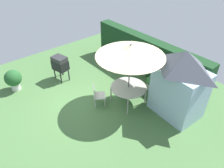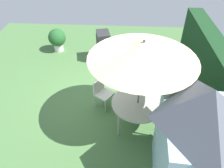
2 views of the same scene
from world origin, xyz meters
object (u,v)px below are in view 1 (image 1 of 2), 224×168
at_px(chair_near_shed, 158,95).
at_px(potted_plant_by_shed, 151,82).
at_px(garden_shed, 180,84).
at_px(person_in_red, 156,89).
at_px(potted_plant_by_grill, 13,79).
at_px(patio_table, 129,88).
at_px(patio_umbrella, 131,51).
at_px(chair_far_side, 97,94).
at_px(bbq_grill, 60,64).

distance_m(chair_near_shed, potted_plant_by_shed, 1.12).
bearing_deg(garden_shed, person_in_red, -159.96).
distance_m(chair_near_shed, potted_plant_by_grill, 6.25).
xyz_separation_m(patio_table, potted_plant_by_grill, (-3.90, -3.25, -0.17)).
height_order(garden_shed, patio_umbrella, garden_shed).
bearing_deg(person_in_red, patio_umbrella, -138.50).
bearing_deg(garden_shed, patio_umbrella, -147.85).
xyz_separation_m(chair_far_side, person_in_red, (1.52, 1.77, 0.26)).
bearing_deg(chair_far_side, potted_plant_by_shed, 74.70).
xyz_separation_m(potted_plant_by_grill, person_in_red, (4.72, 3.97, 0.21)).
height_order(garden_shed, chair_far_side, garden_shed).
relative_size(patio_umbrella, chair_far_side, 2.95).
distance_m(bbq_grill, person_in_red, 4.56).
distance_m(patio_umbrella, person_in_red, 1.94).
bearing_deg(chair_far_side, chair_near_shed, 49.13).
bearing_deg(chair_near_shed, bbq_grill, -154.26).
bearing_deg(bbq_grill, patio_umbrella, 20.55).
bearing_deg(patio_umbrella, potted_plant_by_shed, 91.04).
height_order(garden_shed, potted_plant_by_grill, garden_shed).
xyz_separation_m(bbq_grill, potted_plant_by_grill, (-0.60, -2.01, -0.28)).
distance_m(patio_table, chair_far_side, 1.28).
bearing_deg(patio_umbrella, chair_far_side, -123.75).
distance_m(patio_table, chair_near_shed, 1.19).
distance_m(chair_near_shed, chair_far_side, 2.42).
xyz_separation_m(patio_table, bbq_grill, (-3.30, -1.24, 0.11)).
relative_size(chair_near_shed, potted_plant_by_grill, 0.92).
bearing_deg(potted_plant_by_grill, garden_shed, 37.72).
relative_size(patio_umbrella, potted_plant_by_shed, 4.08).
height_order(patio_umbrella, bbq_grill, patio_umbrella).
relative_size(bbq_grill, person_in_red, 0.95).
relative_size(potted_plant_by_shed, potted_plant_by_grill, 0.66).
height_order(patio_table, potted_plant_by_grill, potted_plant_by_grill).
distance_m(garden_shed, chair_near_shed, 1.13).
height_order(chair_near_shed, potted_plant_by_shed, chair_near_shed).
height_order(bbq_grill, potted_plant_by_shed, bbq_grill).
relative_size(chair_far_side, person_in_red, 0.71).
height_order(patio_table, potted_plant_by_shed, patio_table).
relative_size(patio_table, bbq_grill, 1.19).
height_order(patio_umbrella, potted_plant_by_shed, patio_umbrella).
bearing_deg(person_in_red, patio_table, -138.50).
xyz_separation_m(bbq_grill, chair_far_side, (2.60, 0.19, -0.33)).
relative_size(garden_shed, chair_far_side, 2.96).
distance_m(bbq_grill, chair_near_shed, 4.65).
bearing_deg(bbq_grill, potted_plant_by_grill, -106.61).
relative_size(patio_table, potted_plant_by_shed, 2.20).
distance_m(patio_umbrella, chair_near_shed, 2.21).
distance_m(bbq_grill, potted_plant_by_grill, 2.12).
distance_m(chair_far_side, potted_plant_by_grill, 3.89).
bearing_deg(bbq_grill, garden_shed, 24.61).
bearing_deg(patio_table, patio_umbrella, -153.43).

